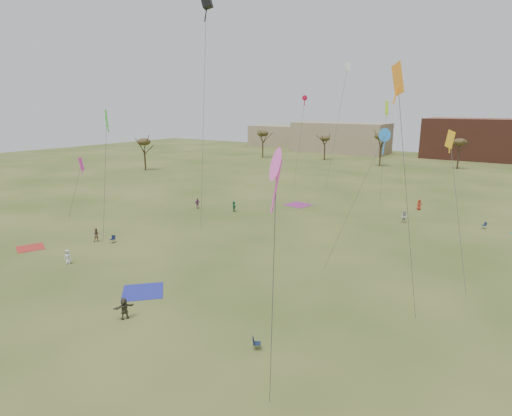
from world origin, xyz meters
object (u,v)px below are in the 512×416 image
Objects in this scene: flyer_near_left at (68,257)px; camp_chair_center at (257,346)px; camp_chair_left at (113,241)px; camp_chair_right at (484,227)px.

flyer_near_left is 24.63m from camp_chair_center.
camp_chair_center is at bearing -33.11° from flyer_near_left.
flyer_near_left is at bearing 51.94° from camp_chair_center.
flyer_near_left is 1.70× the size of camp_chair_left.
camp_chair_left and camp_chair_center have the same top height.
camp_chair_right is (35.27, 31.21, 0.00)m from camp_chair_left.
flyer_near_left is 1.70× the size of camp_chair_right.
camp_chair_left is at bearing -89.50° from camp_chair_right.
camp_chair_center is at bearing -53.44° from camp_chair_right.
flyer_near_left is 1.70× the size of camp_chair_center.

